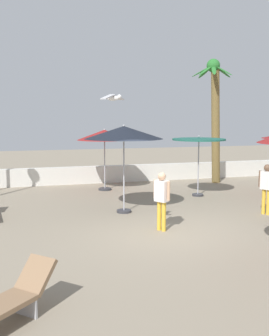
{
  "coord_description": "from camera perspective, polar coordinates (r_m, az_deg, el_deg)",
  "views": [
    {
      "loc": [
        -3.73,
        -10.18,
        3.18
      ],
      "look_at": [
        0.0,
        2.96,
        1.4
      ],
      "focal_mm": 42.7,
      "sensor_mm": 36.0,
      "label": 1
    }
  ],
  "objects": [
    {
      "name": "palm_tree_0",
      "position": [
        19.37,
        11.4,
        8.27
      ],
      "size": [
        1.96,
        1.94,
        5.82
      ],
      "color": "brown",
      "rests_on": "ground_plane"
    },
    {
      "name": "patio_umbrella_4",
      "position": [
        13.0,
        -1.55,
        5.0
      ],
      "size": [
        2.57,
        2.57,
        2.91
      ],
      "color": "#333338",
      "rests_on": "ground_plane"
    },
    {
      "name": "boundary_wall",
      "position": [
        19.21,
        -4.48,
        -0.9
      ],
      "size": [
        25.2,
        0.3,
        0.81
      ],
      "primitive_type": "cube",
      "color": "silver",
      "rests_on": "ground_plane"
    },
    {
      "name": "ground_plane",
      "position": [
        11.3,
        4.15,
        -8.94
      ],
      "size": [
        56.0,
        56.0,
        0.0
      ],
      "primitive_type": "plane",
      "color": "gray"
    },
    {
      "name": "guest_0",
      "position": [
        13.58,
        18.36,
        -2.22
      ],
      "size": [
        0.4,
        0.49,
        1.64
      ],
      "color": "gold",
      "rests_on": "ground_plane"
    },
    {
      "name": "guest_1",
      "position": [
        11.09,
        3.9,
        -3.95
      ],
      "size": [
        0.4,
        0.48,
        1.65
      ],
      "color": "gold",
      "rests_on": "ground_plane"
    },
    {
      "name": "seagull_0",
      "position": [
        9.28,
        -3.02,
        10.01
      ],
      "size": [
        0.72,
        0.83,
        0.15
      ],
      "color": "white"
    },
    {
      "name": "patio_umbrella_1",
      "position": [
        17.1,
        -4.32,
        4.65
      ],
      "size": [
        2.35,
        2.35,
        2.65
      ],
      "color": "#333338",
      "rests_on": "ground_plane"
    },
    {
      "name": "lounge_chair_1",
      "position": [
        6.67,
        -18.13,
        -17.76
      ],
      "size": [
        1.73,
        1.72,
        0.84
      ],
      "color": "#B7B7BC",
      "rests_on": "ground_plane"
    },
    {
      "name": "patio_umbrella_2",
      "position": [
        15.98,
        9.17,
        3.52
      ],
      "size": [
        2.09,
        2.09,
        2.43
      ],
      "color": "#333338",
      "rests_on": "ground_plane"
    }
  ]
}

